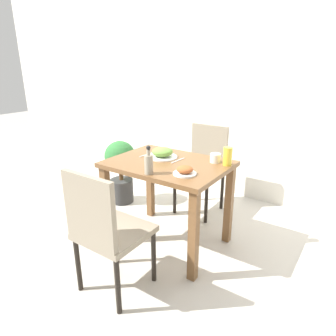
% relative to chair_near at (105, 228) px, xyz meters
% --- Properties ---
extents(ground_plane, '(16.00, 16.00, 0.00)m').
position_rel_chair_near_xyz_m(ground_plane, '(-0.02, 0.73, -0.49)').
color(ground_plane, '#B7B2A8').
extents(wall_back, '(8.00, 0.05, 2.60)m').
position_rel_chair_near_xyz_m(wall_back, '(-0.02, 2.02, 0.81)').
color(wall_back, white).
rests_on(wall_back, ground_plane).
extents(dining_table, '(0.93, 0.70, 0.73)m').
position_rel_chair_near_xyz_m(dining_table, '(-0.02, 0.73, 0.11)').
color(dining_table, brown).
rests_on(dining_table, ground_plane).
extents(chair_near, '(0.42, 0.42, 0.88)m').
position_rel_chair_near_xyz_m(chair_near, '(0.00, 0.00, 0.00)').
color(chair_near, gray).
rests_on(chair_near, ground_plane).
extents(chair_far, '(0.42, 0.42, 0.88)m').
position_rel_chair_near_xyz_m(chair_far, '(-0.08, 1.46, 0.00)').
color(chair_far, gray).
rests_on(chair_far, ground_plane).
extents(food_plate, '(0.25, 0.25, 0.09)m').
position_rel_chair_near_xyz_m(food_plate, '(-0.13, 0.80, 0.27)').
color(food_plate, white).
rests_on(food_plate, dining_table).
extents(side_plate, '(0.17, 0.17, 0.06)m').
position_rel_chair_near_xyz_m(side_plate, '(0.24, 0.57, 0.26)').
color(side_plate, white).
rests_on(side_plate, dining_table).
extents(drink_cup, '(0.08, 0.08, 0.07)m').
position_rel_chair_near_xyz_m(drink_cup, '(0.29, 0.93, 0.27)').
color(drink_cup, silver).
rests_on(drink_cup, dining_table).
extents(juice_glass, '(0.07, 0.07, 0.14)m').
position_rel_chair_near_xyz_m(juice_glass, '(0.40, 0.92, 0.30)').
color(juice_glass, gold).
rests_on(juice_glass, dining_table).
extents(sauce_bottle, '(0.06, 0.06, 0.21)m').
position_rel_chair_near_xyz_m(sauce_bottle, '(0.02, 0.43, 0.31)').
color(sauce_bottle, gray).
rests_on(sauce_bottle, dining_table).
extents(fork_utensil, '(0.03, 0.20, 0.00)m').
position_rel_chair_near_xyz_m(fork_utensil, '(-0.28, 0.80, 0.24)').
color(fork_utensil, silver).
rests_on(fork_utensil, dining_table).
extents(spoon_utensil, '(0.02, 0.17, 0.00)m').
position_rel_chair_near_xyz_m(spoon_utensil, '(0.03, 0.80, 0.24)').
color(spoon_utensil, silver).
rests_on(spoon_utensil, dining_table).
extents(potted_plant_left, '(0.33, 0.33, 0.70)m').
position_rel_chair_near_xyz_m(potted_plant_left, '(-0.89, 1.10, -0.09)').
color(potted_plant_left, '#333333').
rests_on(potted_plant_left, ground_plane).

